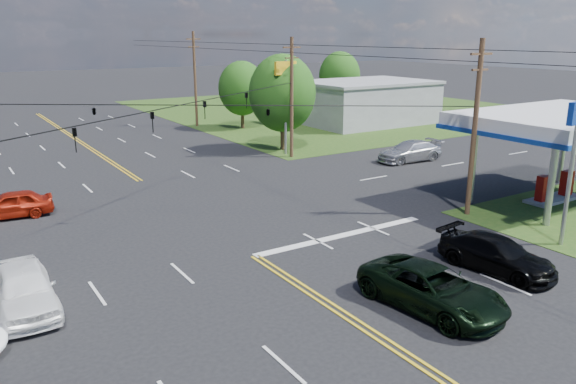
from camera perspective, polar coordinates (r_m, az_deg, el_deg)
ground at (r=32.38m, az=-10.35°, el=-1.92°), size 280.00×280.00×0.00m
grass_ne at (r=77.04m, az=4.85°, el=8.46°), size 46.00×48.00×0.03m
stop_bar at (r=28.15m, az=5.54°, el=-4.45°), size 10.00×0.50×0.02m
retail_ne at (r=64.38m, az=7.86°, el=8.92°), size 14.00×10.00×4.40m
gas_canopy at (r=36.49m, az=26.18°, el=6.31°), size 12.20×8.20×5.35m
pole_se at (r=31.75m, az=18.45°, el=6.31°), size 1.60×0.28×9.50m
pole_ne at (r=45.18m, az=0.38°, el=9.68°), size 1.60×0.28×9.50m
pole_right_far at (r=61.91m, az=-9.42°, el=11.35°), size 1.60×0.28×10.00m
span_wire_signals at (r=31.12m, az=-10.90°, el=8.66°), size 26.00×18.00×1.13m
power_lines at (r=29.07m, az=-9.64°, el=13.40°), size 26.04×100.00×0.64m
tree_right_a at (r=48.24m, az=-0.58°, el=10.01°), size 5.70×5.70×8.18m
tree_right_b at (r=59.90m, az=-4.71°, el=10.45°), size 4.94×4.94×7.09m
tree_far_r at (r=74.41m, az=5.26°, el=11.71°), size 5.32×5.32×7.63m
pickup_dkgreen at (r=21.29m, az=14.44°, el=-9.48°), size 3.19×5.88×1.57m
suv_black at (r=25.37m, az=20.42°, el=-5.95°), size 2.66×5.26×1.46m
pickup_white at (r=22.59m, az=-25.22°, el=-8.87°), size 2.12×5.01×1.69m
sedan_red at (r=34.10m, az=-26.34°, el=-1.14°), size 4.50×2.26×1.47m
sedan_far at (r=45.34m, az=12.26°, el=4.07°), size 5.62×2.59×1.59m
polesign_se at (r=28.55m, az=27.22°, el=5.22°), size 2.04×0.63×6.92m
polesign_ne at (r=46.16m, az=-0.25°, el=11.06°), size 2.12×0.52×7.67m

